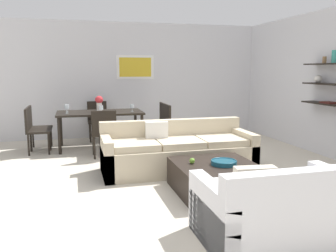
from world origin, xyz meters
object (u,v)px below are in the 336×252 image
(dining_chair_left_near, at_px, (34,128))
(wine_glass_left_far, at_px, (67,107))
(dining_chair_right_near, at_px, (162,123))
(centerpiece_vase, at_px, (99,102))
(coffee_table, at_px, (216,178))
(wine_glass_left_near, at_px, (67,107))
(sofa_beige, at_px, (177,152))
(dining_chair_left_far, at_px, (36,124))
(dining_chair_foot, at_px, (104,130))
(apple_on_coffee_table, at_px, (192,161))
(wine_glass_foot, at_px, (101,108))
(wine_glass_right_near, at_px, (132,107))
(loveseat_white, at_px, (281,210))
(decorative_bowl, at_px, (224,162))
(dining_chair_right_far, at_px, (158,120))
(dining_table, at_px, (100,115))
(dining_chair_head, at_px, (98,118))

(dining_chair_left_near, relative_size, wine_glass_left_far, 5.65)
(dining_chair_right_near, distance_m, centerpiece_vase, 1.36)
(coffee_table, distance_m, dining_chair_left_near, 3.88)
(coffee_table, distance_m, wine_glass_left_near, 3.63)
(sofa_beige, xyz_separation_m, dining_chair_left_far, (-2.33, 2.21, 0.21))
(centerpiece_vase, bearing_deg, dining_chair_foot, -89.34)
(apple_on_coffee_table, distance_m, wine_glass_foot, 2.83)
(dining_chair_left_far, bearing_deg, wine_glass_right_near, -9.43)
(dining_chair_foot, height_order, dining_chair_left_far, same)
(sofa_beige, relative_size, loveseat_white, 1.57)
(sofa_beige, bearing_deg, loveseat_white, -83.36)
(decorative_bowl, xyz_separation_m, dining_chair_right_far, (-0.09, 3.38, 0.09))
(dining_table, relative_size, dining_chair_right_near, 1.95)
(dining_chair_left_far, bearing_deg, dining_chair_right_far, 0.00)
(dining_chair_right_far, bearing_deg, centerpiece_vase, -170.03)
(dining_table, bearing_deg, wine_glass_left_near, -170.13)
(dining_chair_head, distance_m, dining_chair_left_far, 1.43)
(dining_chair_foot, distance_m, centerpiece_vase, 0.95)
(dining_table, bearing_deg, coffee_table, -67.94)
(dining_chair_left_near, bearing_deg, sofa_beige, -37.76)
(decorative_bowl, bearing_deg, wine_glass_left_near, 123.16)
(dining_chair_head, height_order, dining_chair_foot, same)
(coffee_table, height_order, dining_chair_head, dining_chair_head)
(dining_chair_left_near, height_order, dining_chair_right_near, same)
(decorative_bowl, relative_size, wine_glass_foot, 1.97)
(wine_glass_right_near, bearing_deg, dining_chair_left_far, 170.57)
(apple_on_coffee_table, relative_size, wine_glass_left_far, 0.47)
(dining_chair_head, xyz_separation_m, wine_glass_left_far, (-0.65, -0.75, 0.36))
(dining_chair_right_near, relative_size, wine_glass_left_near, 5.32)
(decorative_bowl, height_order, apple_on_coffee_table, apple_on_coffee_table)
(wine_glass_left_far, bearing_deg, wine_glass_left_near, -90.00)
(sofa_beige, xyz_separation_m, coffee_table, (0.20, -1.12, -0.10))
(loveseat_white, xyz_separation_m, wine_glass_left_far, (-2.00, 4.61, 0.57))
(apple_on_coffee_table, distance_m, centerpiece_vase, 3.20)
(coffee_table, relative_size, dining_chair_right_far, 1.25)
(apple_on_coffee_table, bearing_deg, loveseat_white, -75.51)
(dining_chair_right_far, height_order, dining_chair_left_far, same)
(wine_glass_right_near, bearing_deg, dining_chair_foot, -130.84)
(sofa_beige, relative_size, apple_on_coffee_table, 32.62)
(wine_glass_left_far, bearing_deg, dining_chair_left_near, -152.75)
(wine_glass_foot, bearing_deg, dining_chair_left_near, 171.43)
(centerpiece_vase, bearing_deg, dining_chair_left_near, -171.57)
(loveseat_white, xyz_separation_m, dining_chair_left_near, (-2.62, 4.29, 0.21))
(sofa_beige, height_order, dining_chair_right_near, dining_chair_right_near)
(dining_chair_right_near, bearing_deg, dining_chair_right_far, 90.00)
(decorative_bowl, bearing_deg, wine_glass_left_far, 121.32)
(dining_chair_left_near, height_order, centerpiece_vase, centerpiece_vase)
(sofa_beige, distance_m, apple_on_coffee_table, 1.02)
(dining_table, distance_m, dining_chair_right_near, 1.29)
(sofa_beige, relative_size, dining_chair_foot, 2.72)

